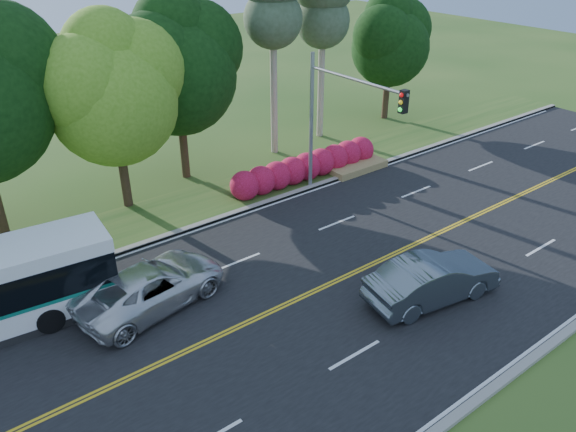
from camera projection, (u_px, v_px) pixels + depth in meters
ground at (300, 298)px, 20.98m from camera, size 120.00×120.00×0.00m
road at (300, 298)px, 20.98m from camera, size 60.00×14.00×0.02m
curb_north at (204, 223)px, 25.95m from camera, size 60.00×0.30×0.15m
curb_south at (456, 416)px, 15.95m from camera, size 60.00×0.30×0.15m
grass_verge at (185, 209)px, 27.25m from camera, size 60.00×4.00×0.10m
lane_markings at (298, 299)px, 20.92m from camera, size 57.60×13.82×0.00m
tree_row at (25, 75)px, 23.52m from camera, size 44.70×9.10×13.84m
bougainvillea_hedge at (310, 166)px, 30.19m from camera, size 9.50×2.25×1.50m
traffic_signal at (338, 110)px, 26.03m from camera, size 0.42×6.10×7.00m
sedan at (432, 280)px, 20.54m from camera, size 5.41×2.66×1.71m
suv at (151, 286)px, 20.29m from camera, size 6.04×3.59×1.57m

